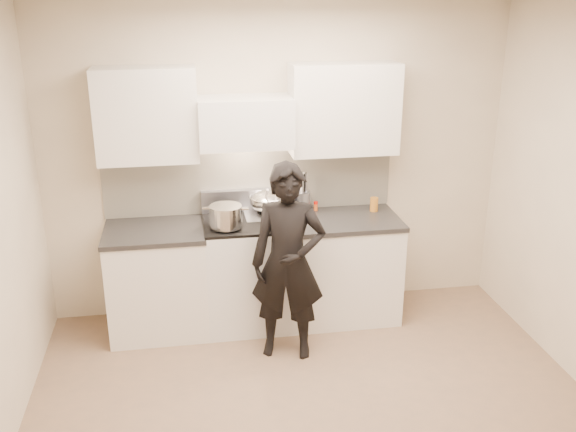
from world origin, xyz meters
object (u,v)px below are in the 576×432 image
(stove, at_px, (250,272))
(person, at_px, (288,263))
(counter_right, at_px, (344,266))
(wok, at_px, (270,201))
(utensil_crock, at_px, (303,200))

(stove, height_order, person, person)
(counter_right, relative_size, wok, 2.05)
(stove, height_order, utensil_crock, utensil_crock)
(stove, xyz_separation_m, counter_right, (0.83, 0.00, -0.01))
(stove, distance_m, utensil_crock, 0.77)
(counter_right, bearing_deg, utensil_crock, 150.08)
(wok, height_order, utensil_crock, utensil_crock)
(wok, relative_size, utensil_crock, 1.26)
(utensil_crock, bearing_deg, person, -108.72)
(counter_right, height_order, wok, wok)
(counter_right, distance_m, utensil_crock, 0.69)
(utensil_crock, xyz_separation_m, person, (-0.25, -0.75, -0.24))
(counter_right, height_order, utensil_crock, utensil_crock)
(utensil_crock, bearing_deg, stove, -158.51)
(counter_right, distance_m, wok, 0.88)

